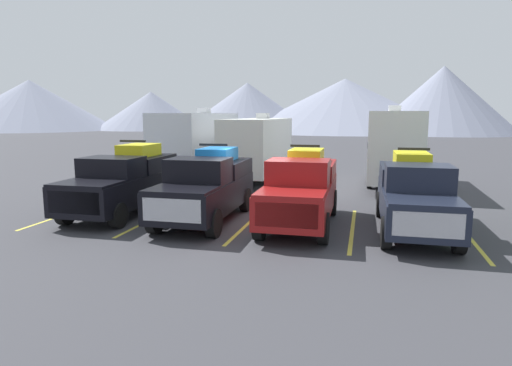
% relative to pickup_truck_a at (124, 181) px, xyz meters
% --- Properties ---
extents(ground_plane, '(240.00, 240.00, 0.00)m').
position_rel_pickup_truck_a_xyz_m(ground_plane, '(4.85, -0.20, -1.19)').
color(ground_plane, '#38383D').
extents(pickup_truck_a, '(2.24, 5.52, 2.63)m').
position_rel_pickup_truck_a_xyz_m(pickup_truck_a, '(0.00, 0.00, 0.00)').
color(pickup_truck_a, black).
rests_on(pickup_truck_a, ground).
extents(pickup_truck_b, '(2.21, 5.44, 2.57)m').
position_rel_pickup_truck_a_xyz_m(pickup_truck_b, '(3.33, -0.34, 0.00)').
color(pickup_truck_b, black).
rests_on(pickup_truck_b, ground).
extents(pickup_truck_c, '(2.15, 5.56, 2.58)m').
position_rel_pickup_truck_a_xyz_m(pickup_truck_c, '(6.56, -0.22, 0.01)').
color(pickup_truck_c, maroon).
rests_on(pickup_truck_c, ground).
extents(pickup_truck_d, '(2.15, 5.76, 2.53)m').
position_rel_pickup_truck_a_xyz_m(pickup_truck_d, '(10.08, -0.14, -0.02)').
color(pickup_truck_d, black).
rests_on(pickup_truck_d, ground).
extents(lot_stripe_a, '(0.12, 5.50, 0.01)m').
position_rel_pickup_truck_a_xyz_m(lot_stripe_a, '(-1.95, -0.42, -1.18)').
color(lot_stripe_a, gold).
rests_on(lot_stripe_a, ground).
extents(lot_stripe_b, '(0.12, 5.50, 0.01)m').
position_rel_pickup_truck_a_xyz_m(lot_stripe_b, '(1.45, -0.42, -1.18)').
color(lot_stripe_b, gold).
rests_on(lot_stripe_b, ground).
extents(lot_stripe_c, '(0.12, 5.50, 0.01)m').
position_rel_pickup_truck_a_xyz_m(lot_stripe_c, '(4.85, -0.42, -1.18)').
color(lot_stripe_c, gold).
rests_on(lot_stripe_c, ground).
extents(lot_stripe_d, '(0.12, 5.50, 0.01)m').
position_rel_pickup_truck_a_xyz_m(lot_stripe_d, '(8.25, -0.42, -1.18)').
color(lot_stripe_d, gold).
rests_on(lot_stripe_d, ground).
extents(lot_stripe_e, '(0.12, 5.50, 0.01)m').
position_rel_pickup_truck_a_xyz_m(lot_stripe_e, '(11.64, -0.42, -1.18)').
color(lot_stripe_e, gold).
rests_on(lot_stripe_e, ground).
extents(camper_trailer_a, '(2.72, 8.56, 3.93)m').
position_rel_pickup_truck_a_xyz_m(camper_trailer_a, '(-0.57, 8.90, 0.88)').
color(camper_trailer_a, silver).
rests_on(camper_trailer_a, ground).
extents(camper_trailer_b, '(2.53, 8.24, 3.64)m').
position_rel_pickup_truck_a_xyz_m(camper_trailer_b, '(2.94, 8.81, 0.73)').
color(camper_trailer_b, silver).
rests_on(camper_trailer_b, ground).
extents(camper_trailer_c, '(2.56, 8.51, 4.02)m').
position_rel_pickup_truck_a_xyz_m(camper_trailer_c, '(9.91, 8.57, 0.93)').
color(camper_trailer_c, white).
rests_on(camper_trailer_c, ground).
extents(mountain_ridge, '(164.37, 48.90, 15.57)m').
position_rel_pickup_truck_a_xyz_m(mountain_ridge, '(5.34, 74.14, 4.78)').
color(mountain_ridge, gray).
rests_on(mountain_ridge, ground).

